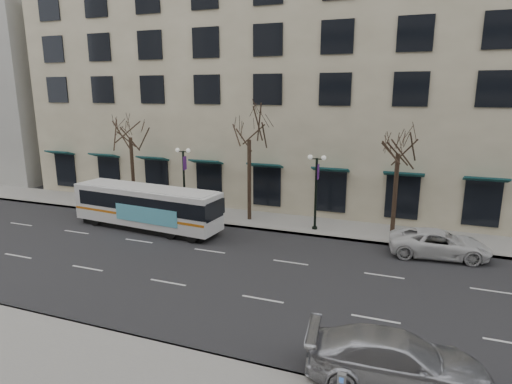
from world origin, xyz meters
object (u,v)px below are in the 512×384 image
at_px(white_pickup, 439,244).
at_px(pay_station, 341,383).
at_px(tree_far_right, 399,138).
at_px(lamp_post_right, 316,189).
at_px(lamp_post_left, 184,178).
at_px(city_bus, 147,206).
at_px(tree_far_mid, 249,126).
at_px(tree_far_left, 130,125).
at_px(silver_car, 397,360).

relative_size(white_pickup, pay_station, 4.75).
relative_size(tree_far_right, lamp_post_right, 1.55).
xyz_separation_m(lamp_post_left, white_pickup, (17.68, -2.00, -2.18)).
bearing_deg(white_pickup, tree_far_right, 40.32).
bearing_deg(lamp_post_left, pay_station, -48.42).
distance_m(city_bus, white_pickup, 18.62).
height_order(lamp_post_left, city_bus, lamp_post_left).
relative_size(tree_far_mid, lamp_post_left, 1.64).
distance_m(tree_far_right, white_pickup, 6.78).
height_order(tree_far_right, pay_station, tree_far_right).
relative_size(tree_far_left, city_bus, 0.75).
bearing_deg(tree_far_right, pay_station, -91.61).
distance_m(tree_far_left, lamp_post_left, 6.29).
height_order(tree_far_mid, city_bus, tree_far_mid).
xyz_separation_m(city_bus, silver_car, (16.81, -10.82, -0.78)).
bearing_deg(pay_station, tree_far_left, 138.08).
bearing_deg(lamp_post_left, tree_far_left, 173.17).
height_order(tree_far_left, pay_station, tree_far_left).
distance_m(tree_far_right, city_bus, 17.08).
distance_m(tree_far_mid, silver_car, 19.55).
bearing_deg(tree_far_mid, city_bus, -144.40).
bearing_deg(tree_far_right, white_pickup, -44.02).
relative_size(tree_far_mid, city_bus, 0.77).
xyz_separation_m(lamp_post_right, white_pickup, (7.68, -2.00, -2.18)).
relative_size(silver_car, pay_station, 5.00).
bearing_deg(tree_far_left, white_pickup, -6.54).
bearing_deg(city_bus, white_pickup, 10.12).
bearing_deg(tree_far_left, tree_far_mid, 0.00).
height_order(lamp_post_right, white_pickup, lamp_post_right).
bearing_deg(pay_station, lamp_post_right, 104.49).
relative_size(silver_car, white_pickup, 1.05).
xyz_separation_m(silver_car, pay_station, (-1.45, -1.96, 0.15)).
bearing_deg(silver_car, tree_far_mid, 29.42).
height_order(tree_far_mid, pay_station, tree_far_mid).
distance_m(tree_far_mid, tree_far_right, 10.01).
relative_size(lamp_post_right, city_bus, 0.47).
height_order(tree_far_left, lamp_post_right, tree_far_left).
bearing_deg(lamp_post_left, white_pickup, -6.45).
bearing_deg(city_bus, lamp_post_left, 81.86).
xyz_separation_m(tree_far_mid, city_bus, (-5.84, -4.18, -5.29)).
distance_m(lamp_post_left, lamp_post_right, 10.00).
bearing_deg(pay_station, white_pickup, 76.63).
xyz_separation_m(tree_far_right, city_bus, (-15.84, -4.18, -4.81)).
height_order(tree_far_left, tree_far_right, tree_far_left).
bearing_deg(silver_car, white_pickup, -14.66).
relative_size(lamp_post_left, lamp_post_right, 1.00).
relative_size(tree_far_right, pay_station, 6.95).
distance_m(tree_far_left, silver_car, 26.44).
distance_m(city_bus, silver_car, 20.01).
height_order(lamp_post_left, pay_station, lamp_post_left).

